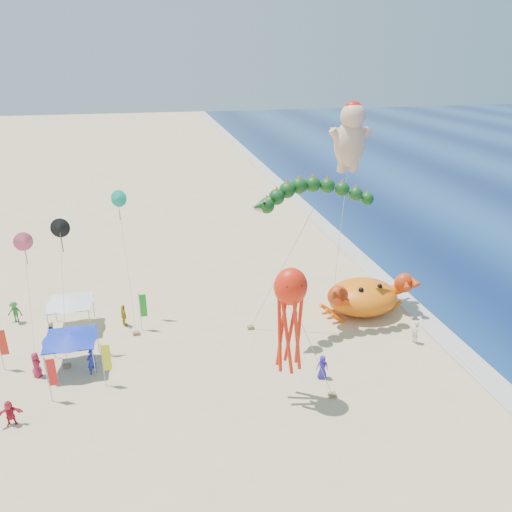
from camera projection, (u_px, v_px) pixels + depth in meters
The scene contains 11 objects.
ground at pixel (288, 344), 37.20m from camera, with size 320.00×320.00×0.00m, color #D1B784.
foam_strip at pixel (433, 327), 39.57m from camera, with size 320.00×320.00×0.00m, color silver.
crab_inflatable at pixel (363, 296), 41.17m from camera, with size 7.94×5.75×3.48m.
dragon_kite at pixel (314, 198), 35.59m from camera, with size 10.05×4.44×11.65m.
cherub_kite at pixel (351, 135), 39.33m from camera, with size 2.54×2.26×16.76m.
octopus_kite at pixel (290, 312), 29.26m from camera, with size 3.99×1.77×8.85m.
canopy_blue at pixel (70, 336), 33.60m from camera, with size 3.62×3.62×2.71m.
canopy_white at pixel (70, 301), 38.46m from camera, with size 3.52×3.52×2.71m.
feather_flags at pixel (78, 343), 33.58m from camera, with size 9.85×7.72×3.20m.
beachgoers at pixel (101, 345), 35.44m from camera, with size 30.74×13.50×1.84m.
small_kites at pixel (71, 236), 35.23m from camera, with size 7.78×7.88×10.57m.
Camera 1 is at (-9.15, -30.69, 20.18)m, focal length 35.00 mm.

